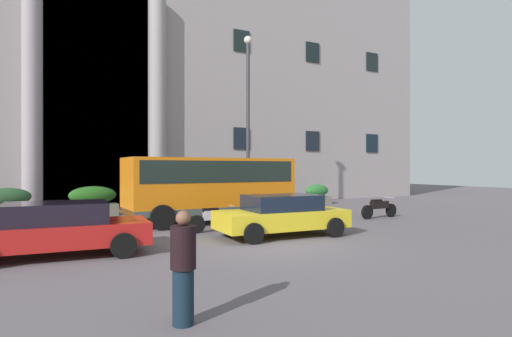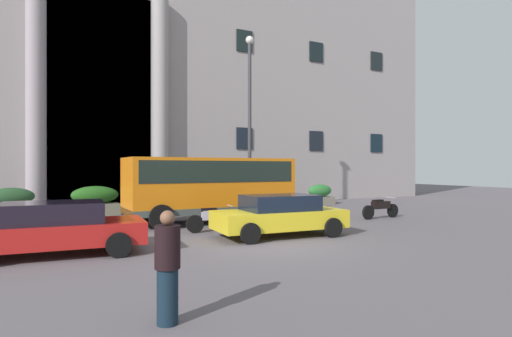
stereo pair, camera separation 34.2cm
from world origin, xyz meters
TOP-DOWN VIEW (x-y plane):
  - ground_plane at (0.00, 0.00)m, footprint 80.00×64.00m
  - office_building_facade at (-0.01, 17.48)m, footprint 40.34×9.71m
  - orange_minibus at (0.32, 5.50)m, footprint 6.66×2.68m
  - bus_stop_sign at (5.33, 7.47)m, footprint 0.44×0.08m
  - hedge_planter_entrance_right at (6.05, 10.31)m, footprint 1.85×0.72m
  - hedge_planter_west at (-3.58, 10.17)m, footprint 2.15×0.98m
  - hedge_planter_far_west at (9.12, 10.26)m, footprint 1.67×0.83m
  - hedge_planter_entrance_left at (-6.99, 10.88)m, footprint 1.99×0.86m
  - parked_estate_mid at (1.06, 1.24)m, footprint 4.26×2.13m
  - parked_compact_extra at (-5.48, 1.30)m, footprint 4.51×2.31m
  - scooter_by_planter at (7.31, 3.32)m, footprint 2.09×0.55m
  - motorcycle_near_kerb at (-0.52, 3.05)m, footprint 1.94×0.55m
  - motorcycle_far_end at (-5.57, 3.35)m, footprint 1.94×0.55m
  - pedestrian_child_trailing at (-4.13, -4.55)m, footprint 0.36×0.36m
  - lamppost_plaza_centre at (3.55, 8.51)m, footprint 0.40×0.40m

SIDE VIEW (x-z plane):
  - ground_plane at x=0.00m, z-range -0.12..0.00m
  - motorcycle_far_end at x=-5.57m, z-range 0.01..0.90m
  - motorcycle_near_kerb at x=-0.52m, z-range 0.01..0.90m
  - scooter_by_planter at x=7.31m, z-range 0.01..0.91m
  - hedge_planter_far_west at x=9.12m, z-range -0.02..1.18m
  - hedge_planter_entrance_right at x=6.05m, z-range -0.02..1.26m
  - hedge_planter_entrance_left at x=-6.99m, z-range -0.02..1.30m
  - hedge_planter_west at x=-3.58m, z-range -0.02..1.33m
  - parked_estate_mid at x=1.06m, z-range 0.02..1.35m
  - parked_compact_extra at x=-5.48m, z-range 0.02..1.36m
  - pedestrian_child_trailing at x=-4.13m, z-range 0.00..1.60m
  - bus_stop_sign at x=5.33m, z-range 0.30..2.73m
  - orange_minibus at x=0.32m, z-range 0.27..2.85m
  - lamppost_plaza_centre at x=3.55m, z-range 0.64..9.48m
  - office_building_facade at x=-0.01m, z-range -0.01..18.26m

